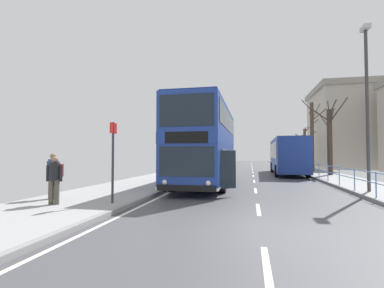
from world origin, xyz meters
name	(u,v)px	position (x,y,z in m)	size (l,w,h in m)	color
ground	(231,227)	(-0.72, 0.00, 0.04)	(15.80, 140.00, 0.20)	#45454A
double_decker_bus_main	(206,145)	(-2.71, 9.06, 2.35)	(3.23, 10.29, 4.49)	navy
background_bus_far_lane	(287,155)	(3.00, 19.50, 1.71)	(2.75, 10.55, 3.13)	navy
pedestrian_railing_far_kerb	(333,171)	(4.45, 10.75, 0.81)	(0.05, 29.42, 0.98)	#598CC6
pedestrian_with_backpack	(55,176)	(-6.59, 1.36, 1.06)	(0.55, 0.57, 1.59)	#4C473D
pedestrian_companion	(53,173)	(-7.44, 2.36, 1.09)	(0.55, 0.37, 1.69)	black
bus_stop_sign_near	(113,153)	(-4.82, 1.96, 1.82)	(0.08, 0.44, 2.75)	#2D2D33
street_lamp_far_side	(367,94)	(4.92, 7.02, 4.48)	(0.28, 0.60, 7.48)	#38383D
bare_tree_far_00	(330,139)	(6.06, 17.55, 3.04)	(2.93, 2.35, 6.16)	#423328
bare_tree_far_01	(312,135)	(5.77, 22.58, 3.69)	(2.64, 2.45, 7.06)	#4C3D2D
bare_tree_far_02	(305,146)	(6.56, 30.79, 2.83)	(2.83, 2.28, 6.08)	brown
background_building_01	(368,127)	(14.59, 32.77, 5.25)	(13.24, 10.94, 10.44)	#B2A899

